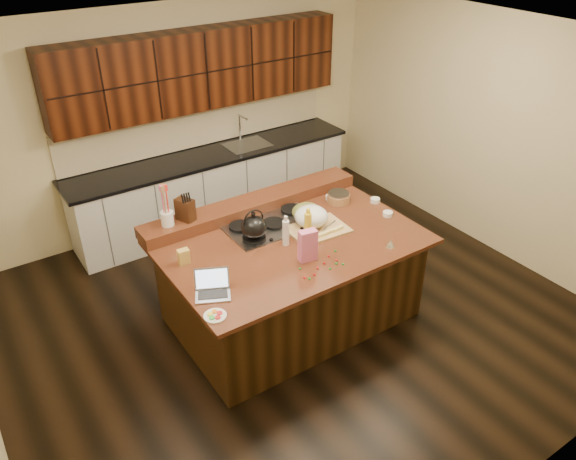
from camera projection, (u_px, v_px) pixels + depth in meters
room at (291, 199)px, 5.04m from camera, size 5.52×5.02×2.72m
island at (291, 279)px, 5.50m from camera, size 2.40×1.60×0.92m
back_ledge at (253, 204)px, 5.73m from camera, size 2.40×0.30×0.12m
cooktop at (274, 225)px, 5.47m from camera, size 0.92×0.52×0.05m
back_counter at (210, 149)px, 6.96m from camera, size 3.70×0.66×2.40m
kettle at (254, 227)px, 5.17m from camera, size 0.24×0.24×0.21m
green_bowl at (307, 212)px, 5.47m from camera, size 0.34×0.34×0.16m
laptop at (212, 287)px, 4.54m from camera, size 0.35×0.33×0.20m
oil_bottle at (308, 226)px, 5.21m from camera, size 0.08×0.08×0.27m
vinegar_bottle at (286, 233)px, 5.13m from camera, size 0.07×0.07×0.25m
wooden_tray at (313, 219)px, 5.39m from camera, size 0.58×0.46×0.23m
ramekin_a at (388, 214)px, 5.64m from camera, size 0.11×0.11×0.04m
ramekin_b at (375, 200)px, 5.89m from camera, size 0.11×0.11×0.04m
ramekin_c at (330, 197)px, 5.94m from camera, size 0.12×0.12×0.04m
strainer_bowl at (338, 198)px, 5.88m from camera, size 0.27×0.27×0.09m
kitchen_timer at (390, 243)px, 5.15m from camera, size 0.10×0.10×0.07m
pink_bag at (308, 245)px, 4.90m from camera, size 0.17×0.11×0.30m
candy_plate at (215, 316)px, 4.31m from camera, size 0.24×0.24×0.01m
package_box at (184, 256)px, 4.90m from camera, size 0.10×0.08×0.14m
utensil_crock at (167, 219)px, 5.23m from camera, size 0.14×0.14×0.14m
knife_block at (185, 210)px, 5.29m from camera, size 0.17×0.20×0.22m
gumdrop_0 at (315, 275)px, 4.77m from camera, size 0.02×0.02×0.02m
gumdrop_1 at (309, 279)px, 4.72m from camera, size 0.02×0.02×0.02m
gumdrop_2 at (324, 263)px, 4.92m from camera, size 0.02×0.02×0.02m
gumdrop_3 at (330, 269)px, 4.85m from camera, size 0.02×0.02×0.02m
gumdrop_4 at (318, 268)px, 4.85m from camera, size 0.02×0.02×0.02m
gumdrop_5 at (335, 251)px, 5.08m from camera, size 0.02×0.02×0.02m
gumdrop_6 at (329, 256)px, 5.01m from camera, size 0.02×0.02×0.02m
gumdrop_7 at (336, 263)px, 4.91m from camera, size 0.02×0.02×0.02m
gumdrop_8 at (336, 260)px, 4.96m from camera, size 0.02×0.02×0.02m
gumdrop_9 at (343, 264)px, 4.90m from camera, size 0.02×0.02×0.02m
gumdrop_10 at (305, 278)px, 4.73m from camera, size 0.02×0.02×0.02m
gumdrop_11 at (300, 269)px, 4.85m from camera, size 0.02×0.02×0.02m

